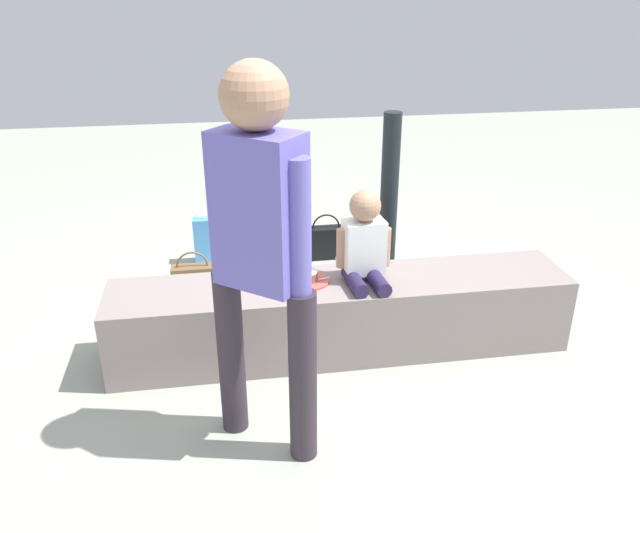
{
  "coord_description": "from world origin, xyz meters",
  "views": [
    {
      "loc": [
        -0.59,
        -2.89,
        1.87
      ],
      "look_at": [
        -0.17,
        -0.33,
        0.66
      ],
      "focal_mm": 35.4,
      "sensor_mm": 36.0,
      "label": 1
    }
  ],
  "objects": [
    {
      "name": "railing_post",
      "position": [
        0.43,
        0.69,
        0.43
      ],
      "size": [
        0.36,
        0.36,
        1.14
      ],
      "color": "black",
      "rests_on": "ground_plane"
    },
    {
      "name": "child_seated",
      "position": [
        0.12,
        0.0,
        0.62
      ],
      "size": [
        0.28,
        0.32,
        0.48
      ],
      "color": "#271D43",
      "rests_on": "concrete_ledge"
    },
    {
      "name": "concrete_ledge",
      "position": [
        0.0,
        0.0,
        0.2
      ],
      "size": [
        2.42,
        0.45,
        0.41
      ],
      "primitive_type": "cube",
      "color": "gray",
      "rests_on": "ground_plane"
    },
    {
      "name": "gift_bag",
      "position": [
        -0.71,
        1.28,
        0.17
      ],
      "size": [
        0.19,
        0.09,
        0.37
      ],
      "color": "#4C99E0",
      "rests_on": "ground_plane"
    },
    {
      "name": "water_bottle_near_gift",
      "position": [
        0.17,
        0.86,
        0.09
      ],
      "size": [
        0.07,
        0.07,
        0.2
      ],
      "color": "silver",
      "rests_on": "ground_plane"
    },
    {
      "name": "handbag_brown_canvas",
      "position": [
        -0.8,
        0.76,
        0.11
      ],
      "size": [
        0.27,
        0.11,
        0.3
      ],
      "color": "brown",
      "rests_on": "ground_plane"
    },
    {
      "name": "party_cup_red",
      "position": [
        -0.14,
        0.57,
        0.06
      ],
      "size": [
        0.07,
        0.07,
        0.11
      ],
      "primitive_type": "cylinder",
      "color": "red",
      "rests_on": "ground_plane"
    },
    {
      "name": "handbag_black_leather",
      "position": [
        0.13,
        1.22,
        0.12
      ],
      "size": [
        0.27,
        0.11,
        0.33
      ],
      "color": "black",
      "rests_on": "ground_plane"
    },
    {
      "name": "cake_plate",
      "position": [
        -0.17,
        0.02,
        0.43
      ],
      "size": [
        0.22,
        0.22,
        0.07
      ],
      "color": "#E0594C",
      "rests_on": "concrete_ledge"
    },
    {
      "name": "water_bottle_far_side",
      "position": [
        -0.41,
        0.89,
        0.08
      ],
      "size": [
        0.06,
        0.06,
        0.18
      ],
      "color": "silver",
      "rests_on": "ground_plane"
    },
    {
      "name": "ground_plane",
      "position": [
        0.0,
        0.0,
        0.0
      ],
      "size": [
        12.0,
        12.0,
        0.0
      ],
      "primitive_type": "plane",
      "color": "#A1A695"
    },
    {
      "name": "adult_standing",
      "position": [
        -0.45,
        -0.68,
        0.97
      ],
      "size": [
        0.4,
        0.36,
        1.61
      ],
      "color": "#312831",
      "rests_on": "ground_plane"
    },
    {
      "name": "cake_box_white",
      "position": [
        1.02,
        0.7,
        0.06
      ],
      "size": [
        0.31,
        0.33,
        0.11
      ],
      "primitive_type": "cube",
      "rotation": [
        0.0,
        0.0,
        -0.22
      ],
      "color": "white",
      "rests_on": "ground_plane"
    }
  ]
}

